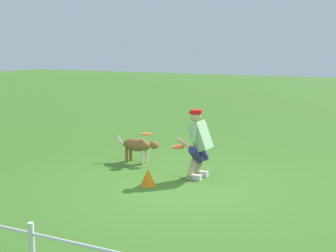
{
  "coord_description": "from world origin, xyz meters",
  "views": [
    {
      "loc": [
        -3.01,
        7.06,
        2.47
      ],
      "look_at": [
        0.75,
        -0.91,
        0.9
      ],
      "focal_mm": 48.55,
      "sensor_mm": 36.0,
      "label": 1
    }
  ],
  "objects": [
    {
      "name": "person",
      "position": [
        0.01,
        -0.67,
        0.7
      ],
      "size": [
        0.61,
        0.65,
        1.29
      ],
      "rotation": [
        0.0,
        0.0,
        -0.1
      ],
      "color": "silver",
      "rests_on": "ground_plane"
    },
    {
      "name": "frisbee_held",
      "position": [
        0.34,
        -0.46,
        0.61
      ],
      "size": [
        0.32,
        0.32,
        0.03
      ],
      "primitive_type": "cylinder",
      "rotation": [
        -0.02,
        0.03,
        0.5
      ],
      "color": "orange",
      "rests_on": "person"
    },
    {
      "name": "frisbee_flying",
      "position": [
        1.37,
        -1.15,
        0.65
      ],
      "size": [
        0.31,
        0.31,
        0.03
      ],
      "primitive_type": "cylinder",
      "rotation": [
        -0.05,
        0.01,
        2.72
      ],
      "color": "orange"
    },
    {
      "name": "fence",
      "position": [
        0.0,
        3.84,
        0.45
      ],
      "size": [
        15.22,
        0.06,
        0.76
      ],
      "color": "white",
      "rests_on": "ground_plane"
    },
    {
      "name": "ground_plane",
      "position": [
        0.0,
        0.0,
        0.0
      ],
      "size": [
        60.0,
        60.0,
        0.0
      ],
      "primitive_type": "plane",
      "color": "#3F7225"
    },
    {
      "name": "dog",
      "position": [
        1.57,
        -1.16,
        0.37
      ],
      "size": [
        1.07,
        0.3,
        0.55
      ],
      "rotation": [
        0.0,
        0.0,
        3.1
      ],
      "color": "brown",
      "rests_on": "ground_plane"
    },
    {
      "name": "training_cone",
      "position": [
        0.65,
        0.15,
        0.15
      ],
      "size": [
        0.27,
        0.27,
        0.3
      ],
      "primitive_type": "cone",
      "color": "orange",
      "rests_on": "ground_plane"
    }
  ]
}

